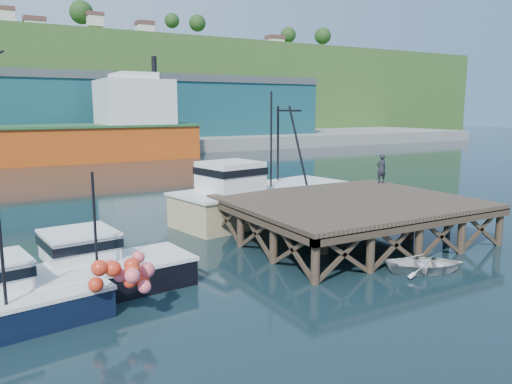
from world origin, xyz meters
TOP-DOWN VIEW (x-y plane):
  - ground at (0.00, 0.00)m, footprint 300.00×300.00m
  - wharf at (5.50, -0.19)m, footprint 12.00×10.00m
  - far_quay at (0.00, 70.00)m, footprint 160.00×40.00m
  - warehouse_mid at (0.00, 65.00)m, footprint 28.00×16.00m
  - warehouse_right at (30.00, 65.00)m, footprint 30.00×16.00m
  - cargo_ship at (-8.46, 48.00)m, footprint 55.50×10.00m
  - hillside at (0.00, 100.00)m, footprint 220.00×50.00m
  - boat_navy at (-11.15, -2.99)m, footprint 6.76×4.03m
  - boat_black at (-8.11, -1.19)m, footprint 7.83×6.54m
  - trawler at (3.78, 6.50)m, footprint 12.26×6.29m
  - dinghy at (4.77, -5.80)m, footprint 3.95×3.56m
  - dockworker at (10.90, 3.47)m, footprint 0.73×0.54m

SIDE VIEW (x-z plane):
  - ground at x=0.00m, z-range 0.00..0.00m
  - dinghy at x=4.77m, z-range 0.00..0.67m
  - boat_navy at x=-11.15m, z-range -1.21..2.84m
  - boat_black at x=-8.11m, z-range -1.48..3.20m
  - far_quay at x=0.00m, z-range 0.00..2.00m
  - trawler at x=3.78m, z-range -2.30..5.52m
  - wharf at x=5.50m, z-range 0.63..3.25m
  - dockworker at x=10.90m, z-range 2.12..3.97m
  - cargo_ship at x=-8.46m, z-range -3.56..10.19m
  - warehouse_mid at x=0.00m, z-range 2.00..11.00m
  - warehouse_right at x=30.00m, z-range 2.00..11.00m
  - hillside at x=0.00m, z-range 0.00..22.00m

